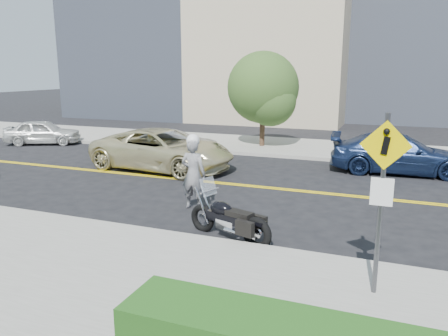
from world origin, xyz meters
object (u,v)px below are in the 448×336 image
suv (162,149)px  parked_car_white (43,132)px  pedestrian_sign (382,188)px  motorcyclist (193,172)px  parked_car_blue (399,154)px  motorcycle (229,211)px  parked_car_silver (174,146)px

suv → parked_car_white: size_ratio=1.51×
pedestrian_sign → suv: 11.14m
pedestrian_sign → motorcyclist: bearing=145.0°
parked_car_white → parked_car_blue: 17.27m
motorcycle → parked_car_white: motorcycle is taller
motorcyclist → parked_car_white: size_ratio=0.56×
suv → motorcycle: bearing=-134.1°
motorcycle → motorcyclist: bearing=152.3°
motorcyclist → motorcycle: (1.71, -1.74, -0.37)m
pedestrian_sign → parked_car_white: bearing=148.2°
motorcycle → parked_car_silver: size_ratio=0.56×
pedestrian_sign → parked_car_silver: pedestrian_sign is taller
motorcycle → parked_car_white: size_ratio=0.59×
parked_car_blue → suv: bearing=102.8°
motorcyclist → suv: motorcyclist is taller
parked_car_white → motorcyclist: bearing=-145.3°
parked_car_silver → parked_car_blue: bearing=-107.3°
motorcyclist → parked_car_silver: (-3.59, 5.66, -0.40)m
motorcycle → parked_car_blue: size_ratio=0.44×
parked_car_blue → parked_car_silver: bearing=92.1°
pedestrian_sign → suv: size_ratio=0.53×
suv → pedestrian_sign: bearing=-127.1°
motorcycle → suv: 7.59m
motorcycle → suv: (-4.93, 5.77, 0.11)m
suv → parked_car_blue: suv is taller
suv → parked_car_white: bearing=76.6°
motorcyclist → parked_car_silver: bearing=-57.2°
motorcyclist → parked_car_white: bearing=-29.9°
motorcyclist → suv: 5.16m
parked_car_silver → motorcycle: bearing=-168.5°
motorcycle → parked_car_blue: 9.21m
motorcycle → parked_car_silver: motorcycle is taller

